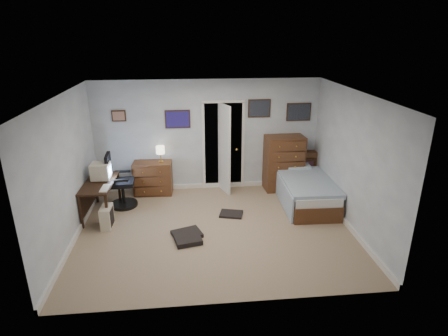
% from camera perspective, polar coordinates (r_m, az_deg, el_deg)
% --- Properties ---
extents(floor, '(5.00, 4.00, 0.02)m').
position_cam_1_polar(floor, '(7.04, -1.35, -9.41)').
color(floor, '#A0856E').
rests_on(floor, ground).
extents(computer_desk, '(0.59, 1.22, 0.69)m').
position_cam_1_polar(computer_desk, '(7.77, -18.96, -3.14)').
color(computer_desk, black).
rests_on(computer_desk, floor).
extents(crt_monitor, '(0.37, 0.34, 0.33)m').
position_cam_1_polar(crt_monitor, '(7.76, -18.26, -0.46)').
color(crt_monitor, beige).
rests_on(crt_monitor, computer_desk).
extents(keyboard, '(0.15, 0.37, 0.02)m').
position_cam_1_polar(keyboard, '(7.33, -17.68, -2.97)').
color(keyboard, beige).
rests_on(keyboard, computer_desk).
extents(pc_tower, '(0.20, 0.39, 0.41)m').
position_cam_1_polar(pc_tower, '(7.36, -17.40, -7.12)').
color(pc_tower, beige).
rests_on(pc_tower, floor).
extents(office_chair, '(0.58, 0.58, 1.15)m').
position_cam_1_polar(office_chair, '(8.02, -15.68, -2.71)').
color(office_chair, black).
rests_on(office_chair, floor).
extents(media_stack, '(0.18, 0.18, 0.87)m').
position_cam_1_polar(media_stack, '(8.96, -17.45, -0.52)').
color(media_stack, maroon).
rests_on(media_stack, floor).
extents(low_dresser, '(0.86, 0.47, 0.74)m').
position_cam_1_polar(low_dresser, '(8.50, -10.76, -1.50)').
color(low_dresser, '#59331C').
rests_on(low_dresser, floor).
extents(table_lamp, '(0.20, 0.20, 0.36)m').
position_cam_1_polar(table_lamp, '(8.27, -9.67, 2.65)').
color(table_lamp, gold).
rests_on(table_lamp, low_dresser).
extents(doorway, '(0.96, 1.12, 2.05)m').
position_cam_1_polar(doorway, '(8.76, -0.32, 3.91)').
color(doorway, black).
rests_on(doorway, floor).
extents(tall_dresser, '(0.88, 0.55, 1.26)m').
position_cam_1_polar(tall_dresser, '(8.63, 9.09, 0.76)').
color(tall_dresser, '#59331C').
rests_on(tall_dresser, floor).
extents(headboard_bookcase, '(0.94, 0.26, 0.84)m').
position_cam_1_polar(headboard_bookcase, '(8.88, 10.87, -0.03)').
color(headboard_bookcase, '#59331C').
rests_on(headboard_bookcase, floor).
extents(bed, '(1.06, 1.91, 0.62)m').
position_cam_1_polar(bed, '(8.10, 12.26, -3.35)').
color(bed, '#59331C').
rests_on(bed, floor).
extents(wall_posters, '(4.38, 0.04, 0.60)m').
position_cam_1_polar(wall_posters, '(8.32, 1.40, 8.30)').
color(wall_posters, '#331E11').
rests_on(wall_posters, floor).
extents(floor_clutter, '(1.45, 1.38, 0.09)m').
position_cam_1_polar(floor_clutter, '(6.90, -4.09, -9.70)').
color(floor_clutter, black).
rests_on(floor_clutter, floor).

